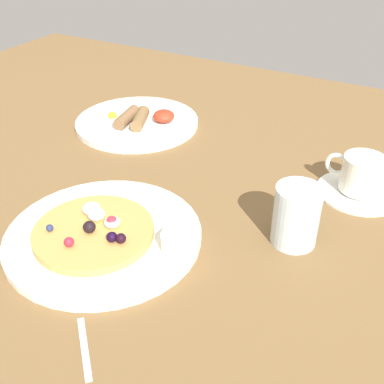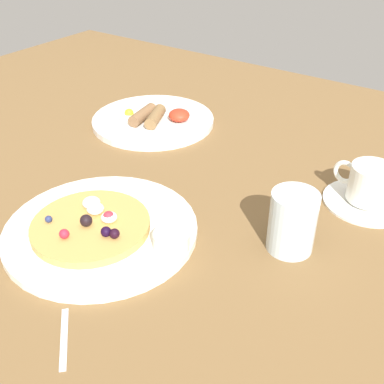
{
  "view_description": "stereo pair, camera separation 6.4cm",
  "coord_description": "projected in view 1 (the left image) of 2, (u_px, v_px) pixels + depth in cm",
  "views": [
    {
      "loc": [
        33.17,
        -52.14,
        44.76
      ],
      "look_at": [
        2.9,
        2.16,
        4.0
      ],
      "focal_mm": 44.19,
      "sensor_mm": 36.0,
      "label": 1
    },
    {
      "loc": [
        38.57,
        -48.76,
        44.76
      ],
      "look_at": [
        2.9,
        2.16,
        4.0
      ],
      "focal_mm": 44.19,
      "sensor_mm": 36.0,
      "label": 2
    }
  ],
  "objects": [
    {
      "name": "fried_breakfast",
      "position": [
        139.0,
        117.0,
        1.02
      ],
      "size": [
        15.94,
        10.97,
        2.78
      ],
      "color": "brown",
      "rests_on": "breakfast_plate"
    },
    {
      "name": "breakfast_plate",
      "position": [
        137.0,
        122.0,
        1.04
      ],
      "size": [
        26.78,
        26.78,
        1.32
      ],
      "primitive_type": "cylinder",
      "color": "white",
      "rests_on": "ground_plane"
    },
    {
      "name": "syrup_ramekin",
      "position": [
        179.0,
        242.0,
        0.66
      ],
      "size": [
        5.2,
        5.2,
        2.57
      ],
      "color": "white",
      "rests_on": "pancake_plate"
    },
    {
      "name": "coffee_saucer",
      "position": [
        359.0,
        191.0,
        0.81
      ],
      "size": [
        14.22,
        14.22,
        0.86
      ],
      "primitive_type": "cylinder",
      "color": "white",
      "rests_on": "ground_plane"
    },
    {
      "name": "pancake_with_berries",
      "position": [
        94.0,
        231.0,
        0.69
      ],
      "size": [
        17.77,
        17.77,
        3.07
      ],
      "color": "tan",
      "rests_on": "pancake_plate"
    },
    {
      "name": "pancake_plate",
      "position": [
        104.0,
        236.0,
        0.71
      ],
      "size": [
        29.27,
        29.27,
        1.27
      ],
      "primitive_type": "cylinder",
      "color": "white",
      "rests_on": "ground_plane"
    },
    {
      "name": "ground_plane",
      "position": [
        170.0,
        222.0,
        0.77
      ],
      "size": [
        186.09,
        148.0,
        3.0
      ],
      "primitive_type": "cube",
      "color": "brown"
    },
    {
      "name": "coffee_cup",
      "position": [
        362.0,
        173.0,
        0.79
      ],
      "size": [
        10.2,
        7.09,
        6.09
      ],
      "color": "white",
      "rests_on": "coffee_saucer"
    },
    {
      "name": "water_glass",
      "position": [
        296.0,
        216.0,
        0.68
      ],
      "size": [
        6.77,
        6.77,
        9.25
      ],
      "primitive_type": "cylinder",
      "color": "silver",
      "rests_on": "ground_plane"
    }
  ]
}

